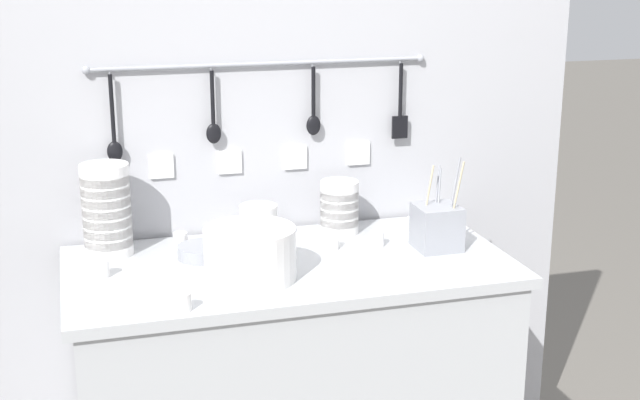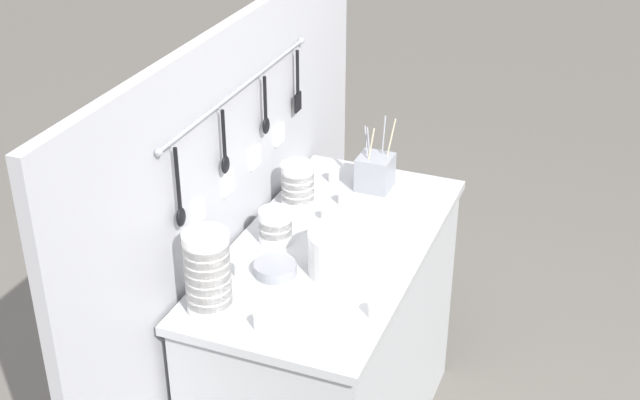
{
  "view_description": "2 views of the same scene",
  "coord_description": "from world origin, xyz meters",
  "px_view_note": "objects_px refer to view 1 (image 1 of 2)",
  "views": [
    {
      "loc": [
        -0.55,
        -2.24,
        1.73
      ],
      "look_at": [
        0.08,
        -0.03,
        1.07
      ],
      "focal_mm": 50.0,
      "sensor_mm": 36.0,
      "label": 1
    },
    {
      "loc": [
        -2.34,
        -0.89,
        2.43
      ],
      "look_at": [
        -0.06,
        0.02,
        1.09
      ],
      "focal_mm": 50.0,
      "sensor_mm": 36.0,
      "label": 2
    }
  ],
  "objects_px": {
    "cutlery_caddy": "(437,227)",
    "cup_mid_row": "(102,269)",
    "steel_mixing_bowl": "(202,251)",
    "cup_back_right": "(377,239)",
    "bowl_stack_back_corner": "(107,210)",
    "cup_beside_plates": "(183,302)",
    "cup_centre": "(413,225)",
    "cup_front_left": "(332,241)",
    "cup_edge_near": "(181,240)",
    "plate_stack": "(250,254)",
    "bowl_stack_tall_left": "(339,207)",
    "bowl_stack_short_front": "(259,224)"
  },
  "relations": [
    {
      "from": "cutlery_caddy",
      "to": "cup_mid_row",
      "type": "relative_size",
      "value": 5.88
    },
    {
      "from": "bowl_stack_back_corner",
      "to": "cup_mid_row",
      "type": "distance_m",
      "value": 0.21
    },
    {
      "from": "steel_mixing_bowl",
      "to": "cup_front_left",
      "type": "distance_m",
      "value": 0.37
    },
    {
      "from": "bowl_stack_short_front",
      "to": "cup_beside_plates",
      "type": "xyz_separation_m",
      "value": [
        -0.28,
        -0.44,
        -0.03
      ]
    },
    {
      "from": "bowl_stack_short_front",
      "to": "cup_beside_plates",
      "type": "bearing_deg",
      "value": -122.36
    },
    {
      "from": "cup_edge_near",
      "to": "cup_front_left",
      "type": "height_order",
      "value": "same"
    },
    {
      "from": "bowl_stack_back_corner",
      "to": "steel_mixing_bowl",
      "type": "height_order",
      "value": "bowl_stack_back_corner"
    },
    {
      "from": "bowl_stack_tall_left",
      "to": "cup_back_right",
      "type": "height_order",
      "value": "bowl_stack_tall_left"
    },
    {
      "from": "bowl_stack_short_front",
      "to": "cup_centre",
      "type": "distance_m",
      "value": 0.47
    },
    {
      "from": "plate_stack",
      "to": "steel_mixing_bowl",
      "type": "distance_m",
      "value": 0.23
    },
    {
      "from": "bowl_stack_back_corner",
      "to": "cup_beside_plates",
      "type": "distance_m",
      "value": 0.49
    },
    {
      "from": "plate_stack",
      "to": "cup_mid_row",
      "type": "bearing_deg",
      "value": 161.77
    },
    {
      "from": "bowl_stack_back_corner",
      "to": "plate_stack",
      "type": "relative_size",
      "value": 1.09
    },
    {
      "from": "steel_mixing_bowl",
      "to": "cup_back_right",
      "type": "height_order",
      "value": "cup_back_right"
    },
    {
      "from": "bowl_stack_back_corner",
      "to": "cup_mid_row",
      "type": "bearing_deg",
      "value": -99.27
    },
    {
      "from": "cup_back_right",
      "to": "steel_mixing_bowl",
      "type": "bearing_deg",
      "value": 175.12
    },
    {
      "from": "cutlery_caddy",
      "to": "cup_edge_near",
      "type": "xyz_separation_m",
      "value": [
        -0.7,
        0.21,
        -0.04
      ]
    },
    {
      "from": "plate_stack",
      "to": "cup_beside_plates",
      "type": "relative_size",
      "value": 5.25
    },
    {
      "from": "cutlery_caddy",
      "to": "cup_centre",
      "type": "distance_m",
      "value": 0.16
    },
    {
      "from": "bowl_stack_tall_left",
      "to": "cup_mid_row",
      "type": "relative_size",
      "value": 3.54
    },
    {
      "from": "steel_mixing_bowl",
      "to": "cup_beside_plates",
      "type": "distance_m",
      "value": 0.37
    },
    {
      "from": "bowl_stack_short_front",
      "to": "cup_mid_row",
      "type": "height_order",
      "value": "bowl_stack_short_front"
    },
    {
      "from": "bowl_stack_back_corner",
      "to": "cup_back_right",
      "type": "bearing_deg",
      "value": -10.81
    },
    {
      "from": "steel_mixing_bowl",
      "to": "cup_back_right",
      "type": "relative_size",
      "value": 2.96
    },
    {
      "from": "bowl_stack_tall_left",
      "to": "cup_centre",
      "type": "distance_m",
      "value": 0.23
    },
    {
      "from": "plate_stack",
      "to": "cup_mid_row",
      "type": "distance_m",
      "value": 0.39
    },
    {
      "from": "cup_centre",
      "to": "bowl_stack_short_front",
      "type": "bearing_deg",
      "value": 176.72
    },
    {
      "from": "cup_front_left",
      "to": "cup_mid_row",
      "type": "height_order",
      "value": "same"
    },
    {
      "from": "steel_mixing_bowl",
      "to": "cup_back_right",
      "type": "bearing_deg",
      "value": -4.88
    },
    {
      "from": "bowl_stack_back_corner",
      "to": "cup_edge_near",
      "type": "height_order",
      "value": "bowl_stack_back_corner"
    },
    {
      "from": "cup_centre",
      "to": "cup_front_left",
      "type": "bearing_deg",
      "value": -163.58
    },
    {
      "from": "cup_centre",
      "to": "cup_mid_row",
      "type": "bearing_deg",
      "value": -172.04
    },
    {
      "from": "bowl_stack_short_front",
      "to": "bowl_stack_tall_left",
      "type": "xyz_separation_m",
      "value": [
        0.25,
        0.03,
        0.02
      ]
    },
    {
      "from": "cutlery_caddy",
      "to": "cup_front_left",
      "type": "xyz_separation_m",
      "value": [
        -0.29,
        0.08,
        -0.04
      ]
    },
    {
      "from": "plate_stack",
      "to": "cup_front_left",
      "type": "distance_m",
      "value": 0.32
    },
    {
      "from": "bowl_stack_short_front",
      "to": "steel_mixing_bowl",
      "type": "xyz_separation_m",
      "value": [
        -0.18,
        -0.08,
        -0.04
      ]
    },
    {
      "from": "cup_edge_near",
      "to": "cup_mid_row",
      "type": "distance_m",
      "value": 0.29
    },
    {
      "from": "bowl_stack_tall_left",
      "to": "plate_stack",
      "type": "distance_m",
      "value": 0.45
    },
    {
      "from": "cup_back_right",
      "to": "bowl_stack_tall_left",
      "type": "bearing_deg",
      "value": 114.31
    },
    {
      "from": "bowl_stack_tall_left",
      "to": "cup_mid_row",
      "type": "height_order",
      "value": "bowl_stack_tall_left"
    },
    {
      "from": "bowl_stack_back_corner",
      "to": "cup_front_left",
      "type": "bearing_deg",
      "value": -11.99
    },
    {
      "from": "bowl_stack_back_corner",
      "to": "cup_mid_row",
      "type": "relative_size",
      "value": 5.72
    },
    {
      "from": "bowl_stack_tall_left",
      "to": "cup_back_right",
      "type": "xyz_separation_m",
      "value": [
        0.07,
        -0.15,
        -0.06
      ]
    },
    {
      "from": "plate_stack",
      "to": "cup_front_left",
      "type": "height_order",
      "value": "plate_stack"
    },
    {
      "from": "bowl_stack_back_corner",
      "to": "cup_centre",
      "type": "height_order",
      "value": "bowl_stack_back_corner"
    },
    {
      "from": "cup_back_right",
      "to": "cup_mid_row",
      "type": "bearing_deg",
      "value": -177.46
    },
    {
      "from": "plate_stack",
      "to": "cup_edge_near",
      "type": "bearing_deg",
      "value": 115.42
    },
    {
      "from": "bowl_stack_short_front",
      "to": "bowl_stack_back_corner",
      "type": "bearing_deg",
      "value": 177.25
    },
    {
      "from": "cup_mid_row",
      "to": "cup_beside_plates",
      "type": "bearing_deg",
      "value": -58.28
    },
    {
      "from": "bowl_stack_back_corner",
      "to": "cutlery_caddy",
      "type": "distance_m",
      "value": 0.93
    }
  ]
}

